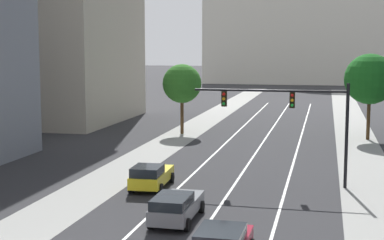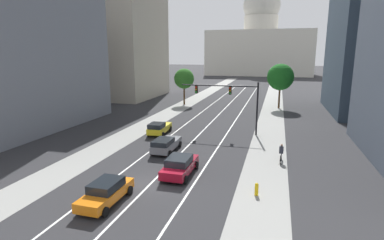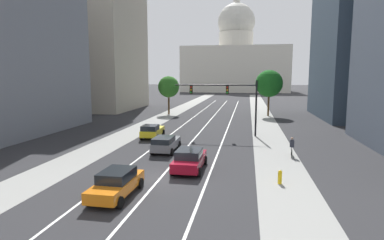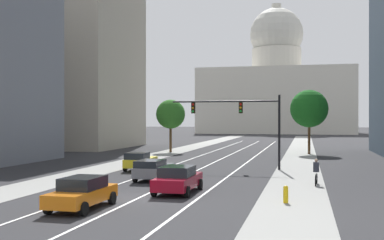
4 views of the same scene
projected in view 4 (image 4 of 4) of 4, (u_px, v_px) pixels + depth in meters
ground_plane at (238, 151)px, 65.27m from camera, size 400.00×400.00×0.00m
sidewalk_left at (169, 153)px, 62.27m from camera, size 3.70×130.00×0.01m
sidewalk_right at (300, 155)px, 58.53m from camera, size 3.70×130.00×0.01m
lane_stripe_left at (189, 160)px, 51.39m from camera, size 0.16×90.00×0.01m
lane_stripe_center at (219, 160)px, 50.66m from camera, size 0.16×90.00×0.01m
lane_stripe_right at (249, 161)px, 49.94m from camera, size 0.16×90.00×0.01m
office_tower_far_left at (68, 50)px, 74.53m from camera, size 19.19×19.92×29.81m
capitol_building at (276, 90)px, 150.49m from camera, size 45.52×27.81×39.90m
car_gray at (154, 169)px, 34.23m from camera, size 1.99×4.66×1.48m
car_orange at (82, 192)px, 23.31m from camera, size 2.03×4.62×1.52m
car_yellow at (140, 161)px, 41.00m from camera, size 2.15×4.50×1.54m
car_crimson at (178, 179)px, 28.33m from camera, size 2.13×4.80×1.58m
traffic_signal_mast at (243, 115)px, 41.83m from camera, size 9.43×0.39×6.36m
fire_hydrant at (286, 194)px, 24.86m from camera, size 0.26×0.35×0.91m
cyclist at (316, 172)px, 31.64m from camera, size 0.38×1.70×1.72m
street_tree_near_left at (171, 114)px, 63.41m from camera, size 3.80×3.80×6.85m
street_tree_mid_right at (309, 109)px, 59.72m from camera, size 4.62×4.62×7.90m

